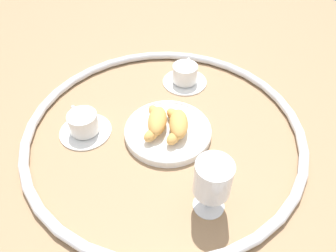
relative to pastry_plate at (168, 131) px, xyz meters
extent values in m
plane|color=#997551|center=(0.00, 0.01, -0.01)|extent=(2.20, 2.20, 0.00)
torus|color=silver|center=(0.00, 0.01, 0.00)|extent=(0.73, 0.73, 0.02)
cylinder|color=white|center=(0.00, 0.00, 0.00)|extent=(0.23, 0.23, 0.02)
torus|color=white|center=(0.00, 0.00, 0.01)|extent=(0.23, 0.23, 0.01)
ellipsoid|color=#D6994C|center=(0.01, -0.02, 0.03)|extent=(0.11, 0.10, 0.04)
ellipsoid|color=#D6994C|center=(0.04, 0.01, 0.02)|extent=(0.04, 0.05, 0.03)
ellipsoid|color=#D6994C|center=(-0.03, -0.04, 0.02)|extent=(0.04, 0.03, 0.03)
ellipsoid|color=#D6994C|center=(-0.01, 0.02, 0.03)|extent=(0.11, 0.09, 0.04)
ellipsoid|color=#D6994C|center=(0.02, 0.06, 0.02)|extent=(0.04, 0.05, 0.03)
ellipsoid|color=#D6994C|center=(-0.05, 0.01, 0.02)|extent=(0.05, 0.03, 0.03)
cylinder|color=white|center=(-0.12, 0.18, -0.01)|extent=(0.14, 0.14, 0.01)
cylinder|color=white|center=(-0.12, 0.18, 0.02)|extent=(0.08, 0.08, 0.05)
cylinder|color=#937A60|center=(-0.12, 0.18, 0.05)|extent=(0.07, 0.07, 0.01)
torus|color=white|center=(-0.11, 0.22, 0.03)|extent=(0.02, 0.04, 0.04)
cylinder|color=white|center=(0.21, 0.09, -0.01)|extent=(0.14, 0.14, 0.01)
cylinder|color=white|center=(0.21, 0.09, 0.02)|extent=(0.08, 0.08, 0.05)
cylinder|color=brown|center=(0.21, 0.09, 0.05)|extent=(0.07, 0.07, 0.01)
torus|color=white|center=(0.25, 0.11, 0.03)|extent=(0.04, 0.02, 0.04)
cylinder|color=white|center=(-0.12, -0.20, -0.01)|extent=(0.07, 0.07, 0.01)
cylinder|color=white|center=(-0.12, -0.20, 0.02)|extent=(0.01, 0.01, 0.05)
cylinder|color=white|center=(-0.12, -0.20, 0.09)|extent=(0.08, 0.08, 0.08)
cylinder|color=#E0CC4C|center=(-0.12, -0.20, 0.08)|extent=(0.07, 0.07, 0.07)
camera|label=1|loc=(-0.47, -0.34, 0.60)|focal=34.13mm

